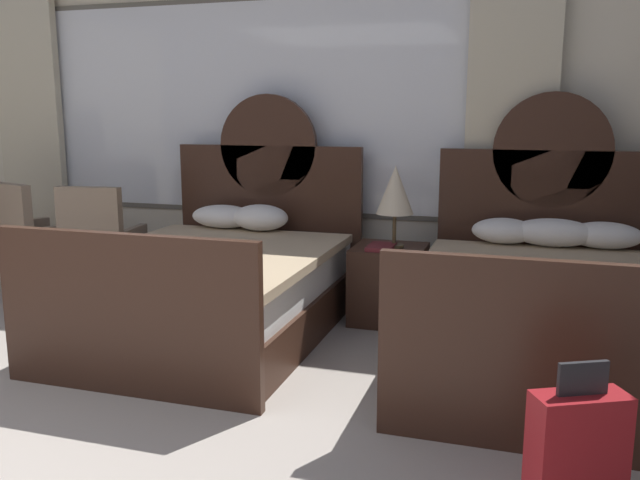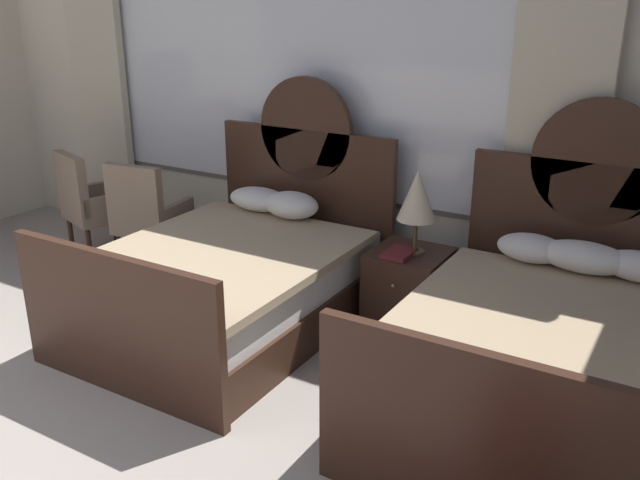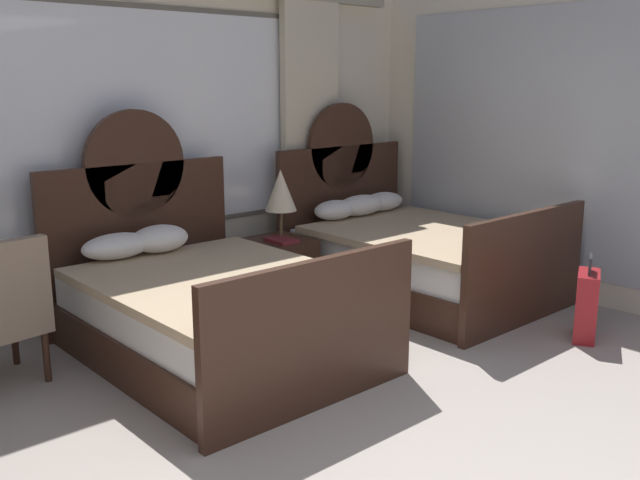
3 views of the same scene
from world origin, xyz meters
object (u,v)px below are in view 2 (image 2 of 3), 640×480
at_px(table_lamp_on_nightstand, 417,196).
at_px(armchair_by_window_centre, 90,201).
at_px(armchair_by_window_left, 147,213).
at_px(nightstand_between_beds, 408,288).
at_px(bed_near_window, 233,277).
at_px(bed_near_mirror, 543,355).
at_px(book_on_nightstand, 399,253).

relative_size(table_lamp_on_nightstand, armchair_by_window_centre, 0.62).
bearing_deg(table_lamp_on_nightstand, armchair_by_window_left, -175.76).
relative_size(nightstand_between_beds, armchair_by_window_centre, 0.59).
distance_m(bed_near_window, table_lamp_on_nightstand, 1.41).
height_order(bed_near_mirror, armchair_by_window_centre, bed_near_mirror).
relative_size(bed_near_mirror, armchair_by_window_left, 2.24).
bearing_deg(armchair_by_window_left, bed_near_window, -19.33).
bearing_deg(table_lamp_on_nightstand, nightstand_between_beds, 170.74).
bearing_deg(bed_near_window, armchair_by_window_centre, 167.22).
distance_m(book_on_nightstand, armchair_by_window_left, 2.28).
bearing_deg(bed_near_mirror, table_lamp_on_nightstand, 150.15).
relative_size(table_lamp_on_nightstand, armchair_by_window_left, 0.62).
bearing_deg(book_on_nightstand, table_lamp_on_nightstand, 53.00).
height_order(bed_near_mirror, armchair_by_window_left, bed_near_mirror).
distance_m(nightstand_between_beds, armchair_by_window_centre, 3.03).
xyz_separation_m(armchair_by_window_left, armchair_by_window_centre, (-0.69, 0.00, 0.00)).
distance_m(bed_near_window, nightstand_between_beds, 1.25).
bearing_deg(nightstand_between_beds, bed_near_mirror, -29.31).
height_order(bed_near_window, armchair_by_window_centre, bed_near_window).
xyz_separation_m(bed_near_window, armchair_by_window_centre, (-1.93, 0.44, 0.15)).
relative_size(book_on_nightstand, armchair_by_window_left, 0.27).
bearing_deg(nightstand_between_beds, armchair_by_window_left, -175.57).
bearing_deg(armchair_by_window_left, nightstand_between_beds, 4.43).
height_order(bed_near_window, bed_near_mirror, same).
distance_m(bed_near_window, book_on_nightstand, 1.18).
bearing_deg(book_on_nightstand, bed_near_window, -153.87).
xyz_separation_m(nightstand_between_beds, armchair_by_window_left, (-2.32, -0.18, 0.23)).
xyz_separation_m(bed_near_mirror, book_on_nightstand, (-1.12, 0.50, 0.22)).
xyz_separation_m(table_lamp_on_nightstand, book_on_nightstand, (-0.07, -0.10, -0.39)).
distance_m(nightstand_between_beds, armchair_by_window_left, 2.34).
bearing_deg(bed_near_window, book_on_nightstand, 26.13).
bearing_deg(nightstand_between_beds, armchair_by_window_centre, -176.66).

